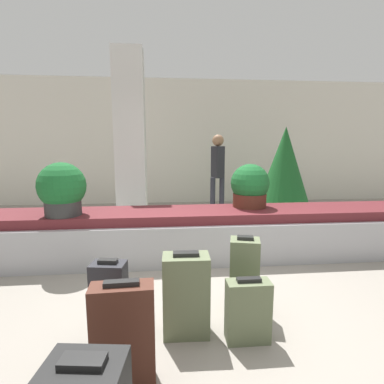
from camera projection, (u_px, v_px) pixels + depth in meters
name	position (u px, v px, depth m)	size (l,w,h in m)	color
ground_plane	(207.00, 312.00, 2.80)	(18.00, 18.00, 0.00)	gray
back_wall	(177.00, 142.00, 7.85)	(18.00, 0.06, 3.20)	beige
carousel	(192.00, 234.00, 4.16)	(7.76, 0.91, 0.66)	#9E9EA3
pillar	(131.00, 141.00, 5.46)	(0.53, 0.53, 3.20)	silver
suitcase_0	(186.00, 295.00, 2.43)	(0.38, 0.24, 0.71)	#5B6647
suitcase_1	(244.00, 276.00, 2.75)	(0.31, 0.27, 0.74)	#5B6647
suitcase_2	(110.00, 304.00, 2.30)	(0.28, 0.21, 0.70)	#232328
suitcase_4	(124.00, 336.00, 1.90)	(0.40, 0.19, 0.72)	#472319
suitcase_5	(248.00, 311.00, 2.36)	(0.35, 0.17, 0.53)	#5B6647
potted_plant_0	(62.00, 189.00, 3.75)	(0.59, 0.59, 0.67)	#2D2D2D
potted_plant_1	(250.00, 187.00, 4.28)	(0.55, 0.55, 0.62)	#4C2319
traveler_0	(218.00, 167.00, 6.42)	(0.31, 0.35, 1.75)	#282833
decorated_tree	(284.00, 172.00, 5.69)	(1.13, 1.13, 1.88)	#4C331E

